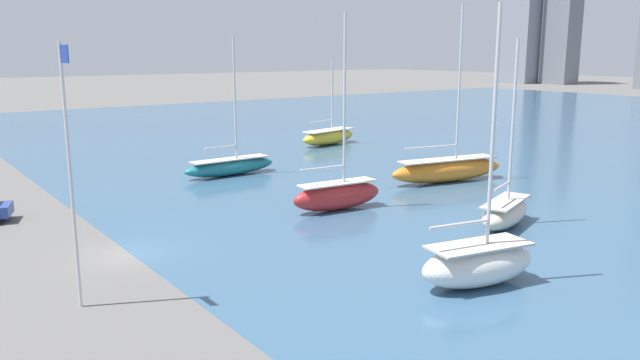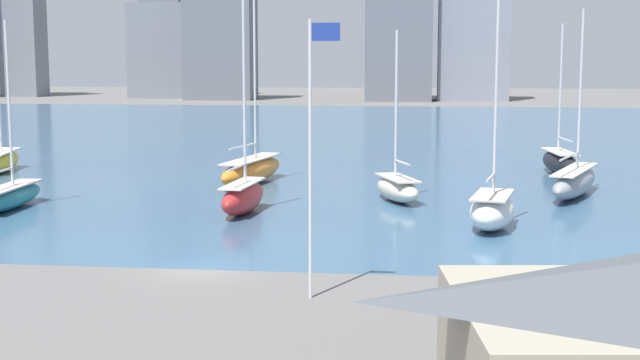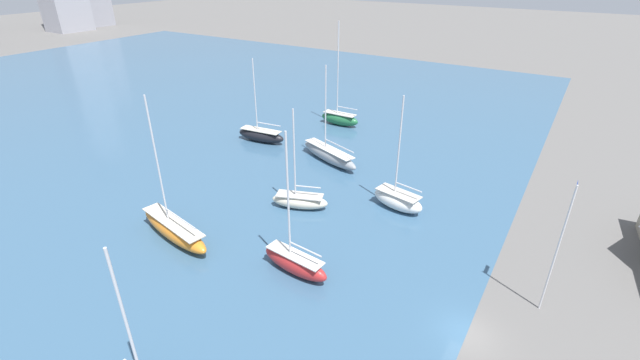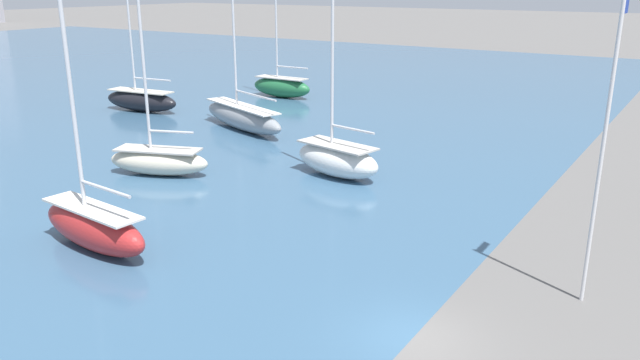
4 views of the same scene
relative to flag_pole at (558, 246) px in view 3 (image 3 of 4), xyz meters
name	(u,v)px [view 3 (image 3 of 4)]	position (x,y,z in m)	size (l,w,h in m)	color
ground_plane	(467,334)	(-5.81, 4.16, -6.03)	(500.00, 500.00, 0.00)	#605E5B
harbor_water	(0,143)	(-5.81, 74.16, -6.03)	(180.00, 140.00, 0.00)	#385B7A
flag_pole	(558,246)	(0.00, 0.00, 0.00)	(1.24, 0.14, 11.10)	silver
sailboat_orange	(174,229)	(-8.76, 32.16, -4.97)	(4.13, 11.03, 14.41)	orange
sailboat_white	(398,200)	(8.27, 15.65, -4.93)	(3.51, 6.39, 12.76)	white
sailboat_black	(261,135)	(15.64, 40.91, -4.98)	(2.95, 7.95, 12.41)	black
sailboat_gray	(329,154)	(14.85, 28.45, -4.98)	(5.62, 10.84, 12.95)	gray
sailboat_cream	(300,200)	(2.65, 24.92, -5.10)	(4.12, 6.61, 11.43)	beige
sailboat_red	(295,262)	(-6.74, 19.00, -4.94)	(2.36, 6.97, 13.21)	#B72828
sailboat_green	(340,118)	(28.34, 34.45, -4.86)	(2.07, 6.79, 16.47)	#236B3D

